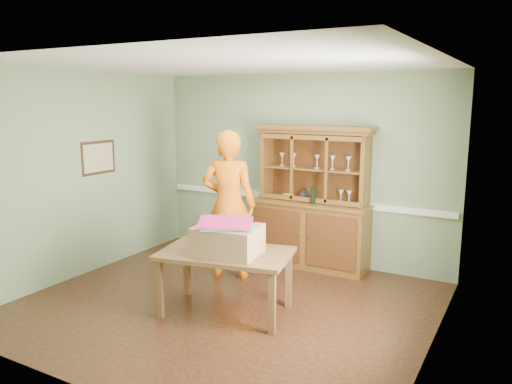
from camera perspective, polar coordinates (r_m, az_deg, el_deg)
The scene contains 14 objects.
floor at distance 5.91m, azimuth -3.50°, elevation -12.73°, with size 4.50×4.50×0.00m, color #4E2C19.
ceiling at distance 5.44m, azimuth -3.83°, elevation 14.37°, with size 4.50×4.50×0.00m, color white.
wall_back at distance 7.26m, azimuth 4.96°, elevation 2.72°, with size 4.50×4.50×0.00m, color gray.
wall_left at distance 6.99m, azimuth -19.34°, elevation 1.85°, with size 4.00×4.00×0.00m, color gray.
wall_right at distance 4.71m, azimuth 19.99°, elevation -2.16°, with size 4.00×4.00×0.00m, color gray.
wall_front at distance 4.03m, azimuth -19.33°, elevation -4.21°, with size 4.50×4.50×0.00m, color gray.
chair_rail at distance 7.31m, azimuth 4.82°, elevation -0.80°, with size 4.41×0.05×0.08m, color white.
framed_map at distance 7.15m, azimuth -17.53°, elevation 3.76°, with size 0.03×0.60×0.46m.
window_panel at distance 4.40m, azimuth 19.19°, elevation -1.00°, with size 0.03×0.96×1.36m.
china_hutch at distance 7.06m, azimuth 6.35°, elevation -2.91°, with size 1.69×0.56×1.98m.
dining_table at distance 5.50m, azimuth -3.51°, elevation -7.63°, with size 1.55×1.11×0.70m.
cardboard_box at distance 5.34m, azimuth -3.23°, elevation -5.51°, with size 0.66×0.53×0.31m, color #936C4B.
kite_stack at distance 5.35m, azimuth -3.45°, elevation -3.53°, with size 0.75×0.75×0.04m.
person at distance 6.53m, azimuth -3.12°, elevation -1.46°, with size 0.71×0.47×1.96m, color orange.
Camera 1 is at (2.96, -4.55, 2.34)m, focal length 35.00 mm.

